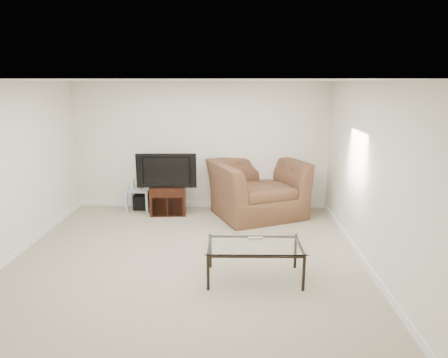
{
  "coord_description": "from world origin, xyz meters",
  "views": [
    {
      "loc": [
        0.71,
        -5.27,
        2.48
      ],
      "look_at": [
        0.5,
        1.2,
        0.9
      ],
      "focal_mm": 32.0,
      "sensor_mm": 36.0,
      "label": 1
    }
  ],
  "objects_px": {
    "side_table": "(139,199)",
    "coffee_table": "(254,261)",
    "subwoofer": "(141,202)",
    "tv_stand": "(168,199)",
    "recliner": "(257,179)",
    "television": "(167,169)"
  },
  "relations": [
    {
      "from": "side_table",
      "to": "coffee_table",
      "type": "xyz_separation_m",
      "value": [
        2.16,
        -2.81,
        0.03
      ]
    },
    {
      "from": "television",
      "to": "subwoofer",
      "type": "xyz_separation_m",
      "value": [
        -0.59,
        0.27,
        -0.73
      ]
    },
    {
      "from": "subwoofer",
      "to": "side_table",
      "type": "bearing_deg",
      "value": -148.67
    },
    {
      "from": "tv_stand",
      "to": "coffee_table",
      "type": "xyz_separation_m",
      "value": [
        1.55,
        -2.58,
        -0.03
      ]
    },
    {
      "from": "tv_stand",
      "to": "coffee_table",
      "type": "distance_m",
      "value": 3.01
    },
    {
      "from": "subwoofer",
      "to": "coffee_table",
      "type": "xyz_separation_m",
      "value": [
        2.14,
        -2.83,
        0.09
      ]
    },
    {
      "from": "tv_stand",
      "to": "recliner",
      "type": "xyz_separation_m",
      "value": [
        1.7,
        0.0,
        0.42
      ]
    },
    {
      "from": "tv_stand",
      "to": "side_table",
      "type": "height_order",
      "value": "tv_stand"
    },
    {
      "from": "recliner",
      "to": "coffee_table",
      "type": "xyz_separation_m",
      "value": [
        -0.15,
        -2.58,
        -0.46
      ]
    },
    {
      "from": "side_table",
      "to": "subwoofer",
      "type": "height_order",
      "value": "side_table"
    },
    {
      "from": "tv_stand",
      "to": "television",
      "type": "xyz_separation_m",
      "value": [
        0.0,
        -0.03,
        0.6
      ]
    },
    {
      "from": "side_table",
      "to": "recliner",
      "type": "xyz_separation_m",
      "value": [
        2.32,
        -0.23,
        0.48
      ]
    },
    {
      "from": "tv_stand",
      "to": "subwoofer",
      "type": "bearing_deg",
      "value": 152.69
    },
    {
      "from": "tv_stand",
      "to": "subwoofer",
      "type": "xyz_separation_m",
      "value": [
        -0.59,
        0.25,
        -0.12
      ]
    },
    {
      "from": "recliner",
      "to": "coffee_table",
      "type": "height_order",
      "value": "recliner"
    },
    {
      "from": "recliner",
      "to": "coffee_table",
      "type": "distance_m",
      "value": 2.63
    },
    {
      "from": "recliner",
      "to": "coffee_table",
      "type": "bearing_deg",
      "value": -117.14
    },
    {
      "from": "tv_stand",
      "to": "television",
      "type": "relative_size",
      "value": 0.64
    },
    {
      "from": "subwoofer",
      "to": "coffee_table",
      "type": "bearing_deg",
      "value": -52.93
    },
    {
      "from": "subwoofer",
      "to": "coffee_table",
      "type": "distance_m",
      "value": 3.55
    },
    {
      "from": "side_table",
      "to": "subwoofer",
      "type": "distance_m",
      "value": 0.07
    },
    {
      "from": "recliner",
      "to": "television",
      "type": "bearing_deg",
      "value": 157.2
    }
  ]
}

